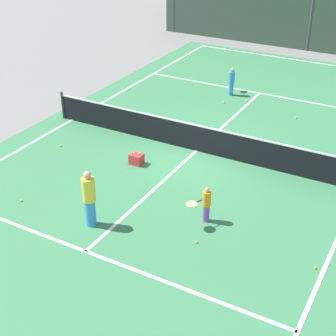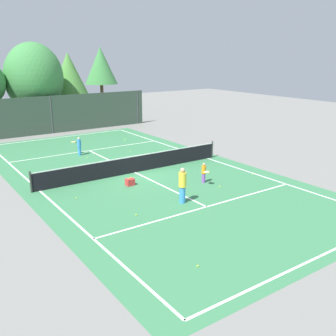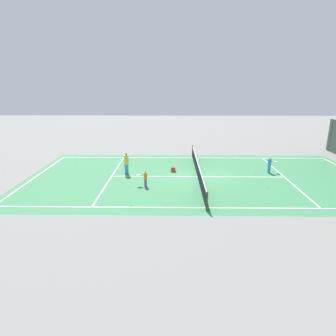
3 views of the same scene
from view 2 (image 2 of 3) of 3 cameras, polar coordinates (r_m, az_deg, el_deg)
The scene contains 23 objects.
ground_plane at distance 22.56m, azimuth -4.89°, elevation -0.66°, with size 80.00×80.00×0.00m, color slate.
court_surface at distance 22.56m, azimuth -4.89°, elevation -0.66°, with size 13.00×25.00×0.01m.
tennis_net at distance 22.42m, azimuth -4.92°, elevation 0.58°, with size 11.90×0.10×1.10m.
perimeter_fence at distance 34.79m, azimuth -16.73°, elevation 7.49°, with size 18.00×0.12×3.20m.
tree_0 at distance 36.97m, azimuth -19.08°, elevation 12.39°, with size 5.07×5.05×7.60m.
tree_1 at distance 40.09m, azimuth -14.37°, elevation 13.05°, with size 3.88×3.88×6.75m.
tree_4 at distance 42.55m, azimuth -9.85°, elevation 14.56°, with size 3.40×3.40×7.29m.
player_0 at distance 26.84m, azimuth -12.94°, elevation 3.18°, with size 0.55×0.84×1.24m.
player_1 at distance 20.63m, azimuth 5.29°, elevation -0.67°, with size 0.56×0.80×1.08m.
player_2 at distance 17.73m, azimuth 2.13°, elevation -2.53°, with size 0.36×0.36×1.68m.
ball_crate at distance 20.37m, azimuth -5.60°, elevation -2.05°, with size 0.43×0.34×0.43m.
tennis_ball_0 at distance 20.24m, azimuth 7.58°, elevation -2.69°, with size 0.07×0.07×0.07m, color #CCE533.
tennis_ball_1 at distance 26.95m, azimuth -10.72°, elevation 2.02°, with size 0.07×0.07×0.07m, color #CCE533.
tennis_ball_2 at distance 19.00m, azimuth -13.28°, elevation -4.29°, with size 0.07×0.07×0.07m, color #CCE533.
tennis_ball_3 at distance 26.09m, azimuth -11.74°, elevation 1.49°, with size 0.07×0.07×0.07m, color #CCE533.
tennis_ball_4 at distance 12.97m, azimuth 4.40°, elevation -14.14°, with size 0.07×0.07×0.07m, color #CCE533.
tennis_ball_5 at distance 31.01m, azimuth -6.40°, elevation 4.10°, with size 0.07×0.07×0.07m, color #CCE533.
tennis_ball_6 at distance 23.19m, azimuth -11.45°, elevation -0.38°, with size 0.07×0.07×0.07m, color #CCE533.
tennis_ball_7 at distance 27.35m, azimuth -5.53°, elevation 2.45°, with size 0.07×0.07×0.07m, color #CCE533.
tennis_ball_8 at distance 16.67m, azimuth -4.69°, elevation -6.88°, with size 0.07×0.07×0.07m, color #CCE533.
tennis_ball_9 at distance 31.53m, azimuth -6.23°, elevation 4.31°, with size 0.07×0.07×0.07m, color #CCE533.
tennis_ball_10 at distance 22.59m, azimuth 12.37°, elevation -0.89°, with size 0.07×0.07×0.07m, color #CCE533.
tennis_ball_11 at distance 21.98m, azimuth -8.02°, elevation -1.14°, with size 0.07×0.07×0.07m, color #CCE533.
Camera 2 is at (-10.71, -18.72, 6.63)m, focal length 41.53 mm.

